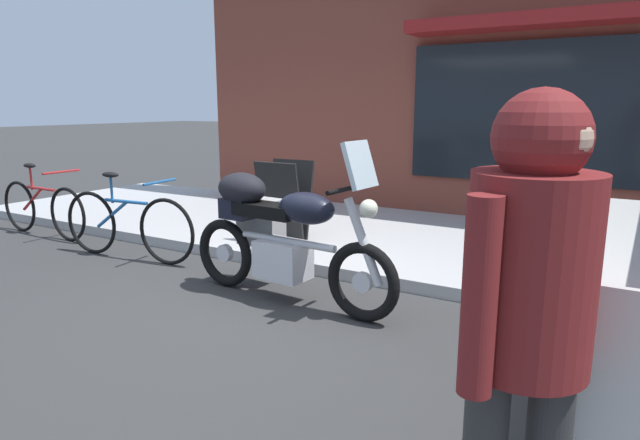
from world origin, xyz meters
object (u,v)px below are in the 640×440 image
(pedestrian_walking, at_px, (528,301))
(second_bicycle_by_cafe, at_px, (42,208))
(sandwich_board_sign, at_px, (285,201))
(touring_motorcycle, at_px, (278,230))
(parked_bicycle, at_px, (127,224))

(pedestrian_walking, distance_m, second_bicycle_by_cafe, 6.76)
(pedestrian_walking, relative_size, sandwich_board_sign, 1.86)
(touring_motorcycle, relative_size, pedestrian_walking, 1.24)
(parked_bicycle, relative_size, pedestrian_walking, 1.04)
(touring_motorcycle, xyz_separation_m, parked_bicycle, (-2.12, 0.18, -0.22))
(pedestrian_walking, bearing_deg, second_bicycle_by_cafe, 158.93)
(sandwich_board_sign, bearing_deg, touring_motorcycle, -57.98)
(touring_motorcycle, distance_m, parked_bicycle, 2.13)
(parked_bicycle, bearing_deg, sandwich_board_sign, 42.10)
(sandwich_board_sign, bearing_deg, second_bicycle_by_cafe, -162.30)
(sandwich_board_sign, xyz_separation_m, second_bicycle_by_cafe, (-3.07, -0.98, -0.21))
(parked_bicycle, bearing_deg, touring_motorcycle, -4.93)
(touring_motorcycle, height_order, second_bicycle_by_cafe, touring_motorcycle)
(touring_motorcycle, distance_m, pedestrian_walking, 3.18)
(parked_bicycle, relative_size, second_bicycle_by_cafe, 1.04)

